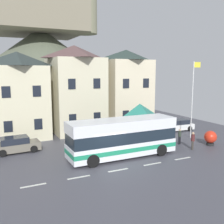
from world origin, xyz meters
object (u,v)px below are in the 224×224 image
object	(u,v)px
pedestrian_02	(169,133)
harbour_buoy	(210,137)
transit_bus	(122,138)
pedestrian_01	(193,140)
townhouse_01	(19,95)
hilltop_castle	(42,66)
bus_shelter	(140,111)
parked_car_02	(16,145)
townhouse_02	(75,89)
parked_car_03	(176,125)
public_bench	(137,133)
flagpole	(193,95)
pedestrian_00	(150,135)
parked_car_00	(142,130)
townhouse_03	(126,89)
pedestrian_03	(180,135)

from	to	relation	value
pedestrian_02	harbour_buoy	distance (m)	3.94
transit_bus	pedestrian_01	distance (m)	6.95
townhouse_01	hilltop_castle	bearing A→B (deg)	73.11
bus_shelter	harbour_buoy	xyz separation A→B (m)	(5.62, -4.02, -2.36)
townhouse_01	parked_car_02	bearing A→B (deg)	-99.94
pedestrian_02	townhouse_02	bearing A→B (deg)	126.65
parked_car_03	public_bench	size ratio (longest dim) A/B	2.47
flagpole	parked_car_03	bearing A→B (deg)	76.71
pedestrian_00	townhouse_02	bearing A→B (deg)	118.34
parked_car_00	public_bench	world-z (taller)	parked_car_00
harbour_buoy	parked_car_02	bearing A→B (deg)	161.44
townhouse_01	parked_car_03	size ratio (longest dim) A/B	2.15
parked_car_00	townhouse_03	bearing A→B (deg)	86.02
townhouse_03	parked_car_03	distance (m)	7.73
hilltop_castle	parked_car_00	xyz separation A→B (m)	(5.50, -27.51, -7.45)
pedestrian_02	pedestrian_03	world-z (taller)	pedestrian_02
townhouse_02	hilltop_castle	xyz separation A→B (m)	(0.15, 21.32, 3.06)
transit_bus	pedestrian_01	world-z (taller)	transit_bus
townhouse_02	parked_car_03	bearing A→B (deg)	-26.62
transit_bus	bus_shelter	world-z (taller)	bus_shelter
parked_car_00	harbour_buoy	world-z (taller)	harbour_buoy
pedestrian_00	pedestrian_01	size ratio (longest dim) A/B	0.95
townhouse_02	pedestrian_03	xyz separation A→B (m)	(7.35, -10.45, -4.17)
transit_bus	public_bench	bearing A→B (deg)	48.56
public_bench	flagpole	bearing A→B (deg)	-26.66
pedestrian_01	pedestrian_02	bearing A→B (deg)	97.39
townhouse_03	parked_car_00	size ratio (longest dim) A/B	2.16
pedestrian_01	flagpole	world-z (taller)	flagpole
bus_shelter	pedestrian_01	xyz separation A→B (m)	(3.13, -4.29, -2.27)
townhouse_02	townhouse_03	size ratio (longest dim) A/B	1.04
pedestrian_00	flagpole	distance (m)	6.57
bus_shelter	parked_car_03	size ratio (longest dim) A/B	0.92
harbour_buoy	townhouse_02	bearing A→B (deg)	129.22
townhouse_01	bus_shelter	bearing A→B (deg)	-35.40
hilltop_castle	pedestrian_03	world-z (taller)	hilltop_castle
townhouse_01	pedestrian_01	bearing A→B (deg)	-40.72
public_bench	flagpole	size ratio (longest dim) A/B	0.21
parked_car_03	public_bench	world-z (taller)	parked_car_03
public_bench	hilltop_castle	bearing A→B (deg)	99.77
pedestrian_00	public_bench	distance (m)	2.74
townhouse_01	parked_car_02	distance (m)	7.07
parked_car_02	pedestrian_00	bearing A→B (deg)	-16.45
hilltop_castle	public_bench	bearing A→B (deg)	-80.23
townhouse_01	harbour_buoy	xyz separation A→B (m)	(16.28, -11.59, -3.81)
harbour_buoy	townhouse_03	bearing A→B (deg)	107.01
transit_bus	bus_shelter	size ratio (longest dim) A/B	2.35
pedestrian_03	harbour_buoy	distance (m)	2.93
bus_shelter	public_bench	world-z (taller)	bus_shelter
pedestrian_03	public_bench	world-z (taller)	pedestrian_03
flagpole	harbour_buoy	distance (m)	4.96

